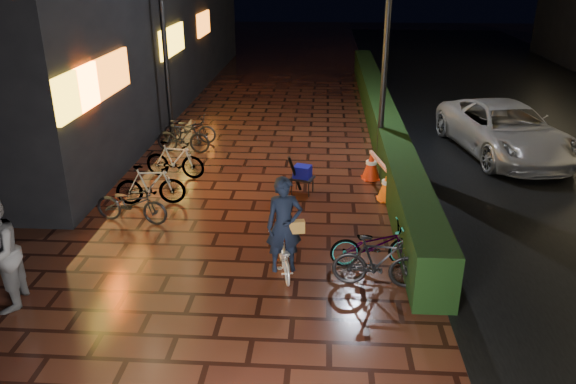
# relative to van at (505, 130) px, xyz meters

# --- Properties ---
(ground) EXTENTS (80.00, 80.00, 0.00)m
(ground) POSITION_rel_van_xyz_m (-6.52, -5.89, -0.71)
(ground) COLOR #381911
(ground) RESTS_ON ground
(hedge) EXTENTS (0.70, 20.00, 1.00)m
(hedge) POSITION_rel_van_xyz_m (-3.22, 2.11, -0.21)
(hedge) COLOR black
(hedge) RESTS_ON ground
(van) EXTENTS (3.19, 5.38, 1.40)m
(van) POSITION_rel_van_xyz_m (0.00, 0.00, 0.00)
(van) COLOR #9D9EA2
(van) RESTS_ON ground
(lamp_post_hedge) EXTENTS (0.53, 0.15, 5.57)m
(lamp_post_hedge) POSITION_rel_van_xyz_m (-3.51, -0.98, 2.36)
(lamp_post_hedge) COLOR black
(lamp_post_hedge) RESTS_ON ground
(lamp_post_sf) EXTENTS (0.54, 0.16, 5.64)m
(lamp_post_sf) POSITION_rel_van_xyz_m (-9.65, 1.07, 2.40)
(lamp_post_sf) COLOR black
(lamp_post_sf) RESTS_ON ground
(cyclist) EXTENTS (0.71, 1.32, 1.81)m
(cyclist) POSITION_rel_van_xyz_m (-5.64, -6.81, -0.03)
(cyclist) COLOR silver
(cyclist) RESTS_ON ground
(traffic_barrier) EXTENTS (0.73, 1.76, 0.71)m
(traffic_barrier) POSITION_rel_van_xyz_m (-3.67, -2.78, -0.35)
(traffic_barrier) COLOR #FF640D
(traffic_barrier) RESTS_ON ground
(cart_assembly) EXTENTS (0.65, 0.55, 0.97)m
(cart_assembly) POSITION_rel_van_xyz_m (-5.48, -3.18, -0.21)
(cart_assembly) COLOR black
(cart_assembly) RESTS_ON ground
(parked_bikes_storefront) EXTENTS (1.87, 6.16, 0.92)m
(parked_bikes_storefront) POSITION_rel_van_xyz_m (-8.86, -2.24, -0.27)
(parked_bikes_storefront) COLOR black
(parked_bikes_storefront) RESTS_ON ground
(parked_bikes_hedge) EXTENTS (1.63, 1.33, 0.92)m
(parked_bikes_hedge) POSITION_rel_van_xyz_m (-4.06, -6.73, -0.27)
(parked_bikes_hedge) COLOR black
(parked_bikes_hedge) RESTS_ON ground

